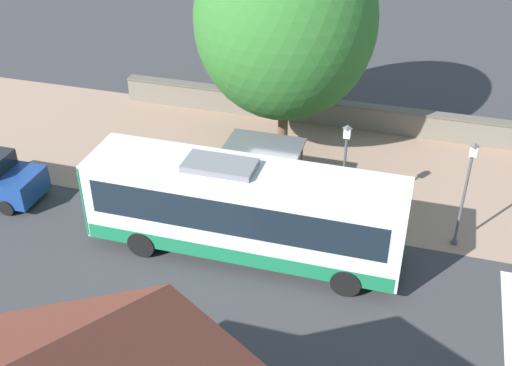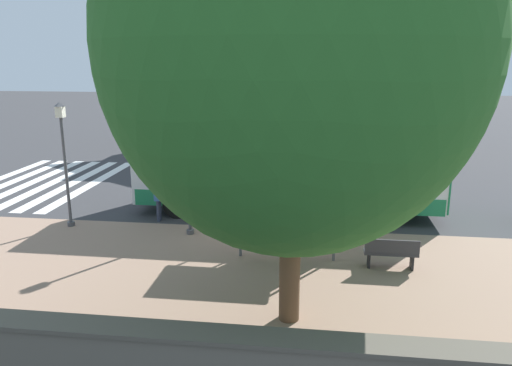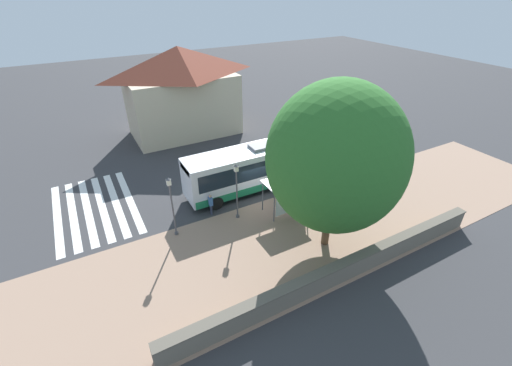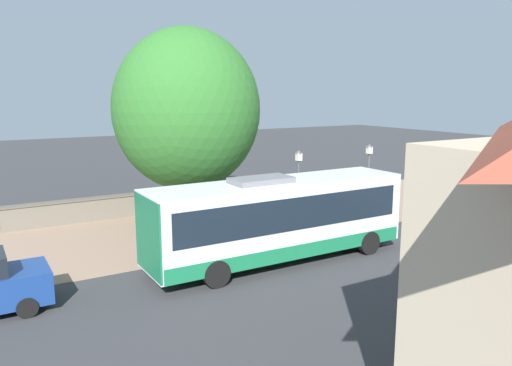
{
  "view_description": "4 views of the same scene",
  "coord_description": "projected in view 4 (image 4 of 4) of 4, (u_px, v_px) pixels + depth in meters",
  "views": [
    {
      "loc": [
        18.97,
        4.8,
        14.31
      ],
      "look_at": [
        -0.33,
        -0.84,
        1.45
      ],
      "focal_mm": 45.0,
      "sensor_mm": 36.0,
      "label": 1
    },
    {
      "loc": [
        -15.66,
        -1.73,
        5.63
      ],
      "look_at": [
        1.37,
        0.46,
        1.21
      ],
      "focal_mm": 35.0,
      "sensor_mm": 36.0,
      "label": 2
    },
    {
      "loc": [
        -17.85,
        10.26,
        14.04
      ],
      "look_at": [
        -0.62,
        0.78,
        2.15
      ],
      "focal_mm": 24.0,
      "sensor_mm": 36.0,
      "label": 3
    },
    {
      "loc": [
        18.1,
        -11.25,
        6.8
      ],
      "look_at": [
        -1.16,
        0.18,
        2.67
      ],
      "focal_mm": 35.0,
      "sensor_mm": 36.0,
      "label": 4
    }
  ],
  "objects": [
    {
      "name": "pedestrian",
      "position": [
        337.0,
        217.0,
        23.6
      ],
      "size": [
        0.34,
        0.22,
        1.57
      ],
      "color": "#2D3347",
      "rests_on": "ground"
    },
    {
      "name": "bus",
      "position": [
        278.0,
        218.0,
        19.91
      ],
      "size": [
        2.65,
        10.85,
        3.53
      ],
      "color": "silver",
      "rests_on": "ground"
    },
    {
      "name": "street_lamp_far",
      "position": [
        368.0,
        177.0,
        25.52
      ],
      "size": [
        0.28,
        0.28,
        4.18
      ],
      "color": "#4C4C51",
      "rests_on": "ground"
    },
    {
      "name": "sidewalk_plaza",
      "position": [
        220.0,
        224.0,
        25.99
      ],
      "size": [
        9.0,
        44.0,
        0.02
      ],
      "color": "#937560",
      "rests_on": "ground"
    },
    {
      "name": "bus_shelter",
      "position": [
        228.0,
        197.0,
        22.93
      ],
      "size": [
        1.83,
        2.95,
        2.38
      ],
      "color": "#515459",
      "rests_on": "ground"
    },
    {
      "name": "shade_tree",
      "position": [
        187.0,
        110.0,
        25.43
      ],
      "size": [
        7.5,
        7.5,
        9.99
      ],
      "color": "brown",
      "rests_on": "ground"
    },
    {
      "name": "stone_wall",
      "position": [
        189.0,
        198.0,
        29.31
      ],
      "size": [
        0.6,
        20.0,
        1.25
      ],
      "color": "#6B6356",
      "rests_on": "ground"
    },
    {
      "name": "street_lamp_near",
      "position": [
        298.0,
        185.0,
        23.63
      ],
      "size": [
        0.28,
        0.28,
        4.09
      ],
      "color": "#4C4C51",
      "rests_on": "ground"
    },
    {
      "name": "ground_plane",
      "position": [
        266.0,
        246.0,
        22.19
      ],
      "size": [
        120.0,
        120.0,
        0.0
      ],
      "primitive_type": "plane",
      "color": "#353538",
      "rests_on": "ground"
    },
    {
      "name": "bench",
      "position": [
        164.0,
        233.0,
        22.58
      ],
      "size": [
        0.4,
        1.43,
        0.88
      ],
      "color": "#333338",
      "rests_on": "ground"
    }
  ]
}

